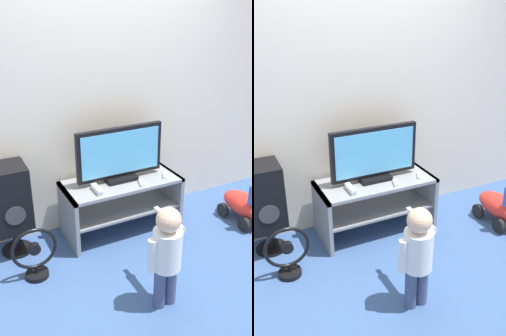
{
  "view_description": "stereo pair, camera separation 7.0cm",
  "coord_description": "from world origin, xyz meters",
  "views": [
    {
      "loc": [
        -1.41,
        -2.61,
        2.09
      ],
      "look_at": [
        0.0,
        0.15,
        0.7
      ],
      "focal_mm": 40.0,
      "sensor_mm": 36.0,
      "label": 1
    },
    {
      "loc": [
        -1.34,
        -2.64,
        2.09
      ],
      "look_at": [
        0.0,
        0.15,
        0.7
      ],
      "focal_mm": 40.0,
      "sensor_mm": 36.0,
      "label": 2
    }
  ],
  "objects": [
    {
      "name": "ground_plane",
      "position": [
        0.0,
        0.0,
        0.0
      ],
      "size": [
        16.0,
        16.0,
        0.0
      ],
      "primitive_type": "plane",
      "color": "#38568C"
    },
    {
      "name": "wall_back",
      "position": [
        0.0,
        0.58,
        1.3
      ],
      "size": [
        10.0,
        0.06,
        2.6
      ],
      "color": "silver",
      "rests_on": "ground_plane"
    },
    {
      "name": "tv_stand",
      "position": [
        0.0,
        0.25,
        0.35
      ],
      "size": [
        1.12,
        0.5,
        0.54
      ],
      "color": "gray",
      "rests_on": "ground_plane"
    },
    {
      "name": "television",
      "position": [
        0.0,
        0.27,
        0.79
      ],
      "size": [
        0.85,
        0.2,
        0.52
      ],
      "color": "black",
      "rests_on": "tv_stand"
    },
    {
      "name": "game_console",
      "position": [
        -0.3,
        0.14,
        0.56
      ],
      "size": [
        0.05,
        0.18,
        0.05
      ],
      "color": "white",
      "rests_on": "tv_stand"
    },
    {
      "name": "remote_primary",
      "position": [
        0.42,
        0.14,
        0.55
      ],
      "size": [
        0.09,
        0.13,
        0.03
      ],
      "color": "white",
      "rests_on": "tv_stand"
    },
    {
      "name": "remote_secondary",
      "position": [
        0.13,
        0.09,
        0.55
      ],
      "size": [
        0.07,
        0.13,
        0.03
      ],
      "color": "white",
      "rests_on": "tv_stand"
    },
    {
      "name": "child",
      "position": [
        -0.16,
        -0.8,
        0.48
      ],
      "size": [
        0.31,
        0.47,
        0.82
      ],
      "color": "#3F4C72",
      "rests_on": "ground_plane"
    },
    {
      "name": "speaker_tower",
      "position": [
        -1.01,
        0.36,
        0.53
      ],
      "size": [
        0.31,
        0.35,
        0.84
      ],
      "color": "black",
      "rests_on": "ground_plane"
    },
    {
      "name": "floor_fan",
      "position": [
        -0.94,
        -0.07,
        0.21
      ],
      "size": [
        0.37,
        0.19,
        0.46
      ],
      "color": "black",
      "rests_on": "ground_plane"
    },
    {
      "name": "ride_on_toy",
      "position": [
        1.2,
        -0.19,
        0.18
      ],
      "size": [
        0.33,
        0.56,
        0.48
      ],
      "color": "red",
      "rests_on": "ground_plane"
    }
  ]
}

